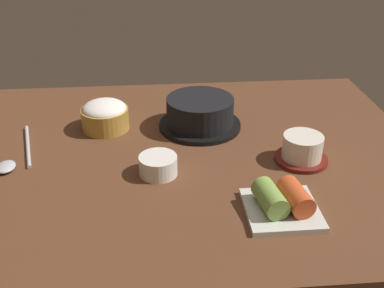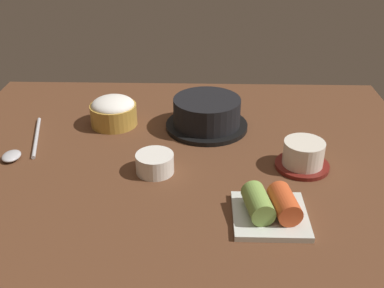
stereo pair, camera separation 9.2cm
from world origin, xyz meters
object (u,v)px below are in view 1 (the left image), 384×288
Objects in this scene: kimchi_plate at (282,202)px; tea_cup_with_saucer at (302,149)px; banchan_cup_center at (158,165)px; stone_pot at (200,113)px; rice_bowl at (105,115)px; spoon at (14,159)px.

tea_cup_with_saucer is at bearing 63.29° from kimchi_plate.
banchan_cup_center is at bearing 145.90° from kimchi_plate.
tea_cup_with_saucer is at bearing 4.92° from banchan_cup_center.
rice_bowl is at bearing 176.97° from stone_pot.
banchan_cup_center is at bearing -175.08° from tea_cup_with_saucer.
spoon is (-28.31, 6.98, -1.41)cm from banchan_cup_center.
banchan_cup_center is (-9.80, -18.91, -1.47)cm from stone_pot.
stone_pot is at bearing -3.03° from rice_bowl.
stone_pot is 1.75× the size of rice_bowl.
stone_pot is 2.54× the size of banchan_cup_center.
tea_cup_with_saucer is (39.56, -17.60, -0.69)cm from rice_bowl.
rice_bowl is 0.53× the size of spoon.
tea_cup_with_saucer is (18.46, -16.48, -0.84)cm from stone_pot.
stone_pot reaches higher than kimchi_plate.
spoon is at bearing 166.15° from banchan_cup_center.
kimchi_plate is 0.61× the size of spoon.
rice_bowl is 1.45× the size of banchan_cup_center.
banchan_cup_center reaches higher than spoon.
stone_pot reaches higher than rice_bowl.
stone_pot is at bearing 138.24° from tea_cup_with_saucer.
rice_bowl is 23.04cm from banchan_cup_center.
stone_pot is at bearing 62.61° from banchan_cup_center.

